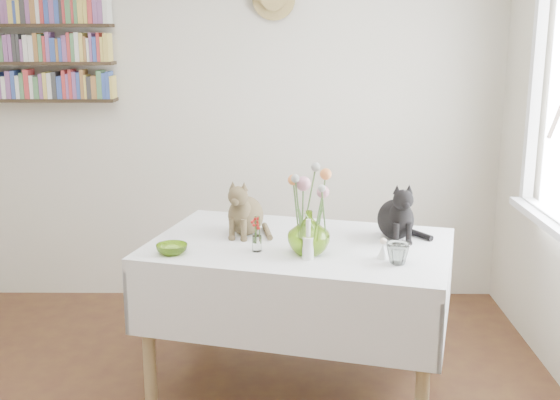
{
  "coord_description": "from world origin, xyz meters",
  "views": [
    {
      "loc": [
        0.53,
        -2.51,
        1.86
      ],
      "look_at": [
        0.5,
        0.8,
        1.05
      ],
      "focal_mm": 45.0,
      "sensor_mm": 36.0,
      "label": 1
    }
  ],
  "objects_px": {
    "tabby_cat": "(246,205)",
    "bookshelf_unit": "(35,31)",
    "dining_table": "(300,279)",
    "black_cat": "(396,209)",
    "flower_vase": "(309,232)"
  },
  "relations": [
    {
      "from": "bookshelf_unit",
      "to": "dining_table",
      "type": "bearing_deg",
      "value": -36.49
    },
    {
      "from": "black_cat",
      "to": "bookshelf_unit",
      "type": "relative_size",
      "value": 0.31
    },
    {
      "from": "bookshelf_unit",
      "to": "black_cat",
      "type": "bearing_deg",
      "value": -27.92
    },
    {
      "from": "black_cat",
      "to": "flower_vase",
      "type": "distance_m",
      "value": 0.53
    },
    {
      "from": "tabby_cat",
      "to": "bookshelf_unit",
      "type": "distance_m",
      "value": 2.0
    },
    {
      "from": "dining_table",
      "to": "black_cat",
      "type": "xyz_separation_m",
      "value": [
        0.5,
        0.09,
        0.35
      ]
    },
    {
      "from": "dining_table",
      "to": "black_cat",
      "type": "distance_m",
      "value": 0.62
    },
    {
      "from": "dining_table",
      "to": "flower_vase",
      "type": "bearing_deg",
      "value": -77.49
    },
    {
      "from": "tabby_cat",
      "to": "flower_vase",
      "type": "xyz_separation_m",
      "value": [
        0.32,
        -0.34,
        -0.05
      ]
    },
    {
      "from": "dining_table",
      "to": "tabby_cat",
      "type": "relative_size",
      "value": 5.47
    },
    {
      "from": "dining_table",
      "to": "black_cat",
      "type": "bearing_deg",
      "value": 10.68
    },
    {
      "from": "dining_table",
      "to": "bookshelf_unit",
      "type": "bearing_deg",
      "value": 143.51
    },
    {
      "from": "dining_table",
      "to": "black_cat",
      "type": "height_order",
      "value": "black_cat"
    },
    {
      "from": "tabby_cat",
      "to": "dining_table",
      "type": "bearing_deg",
      "value": -13.31
    },
    {
      "from": "tabby_cat",
      "to": "black_cat",
      "type": "distance_m",
      "value": 0.78
    }
  ]
}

